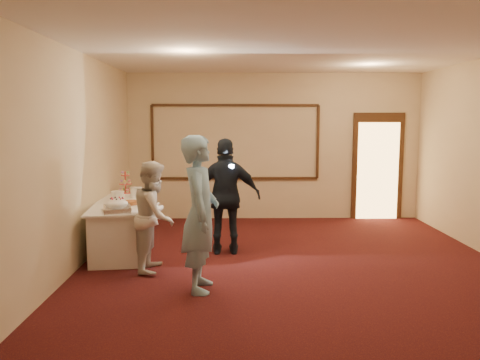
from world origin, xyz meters
name	(u,v)px	position (x,y,z in m)	size (l,w,h in m)	color
floor	(295,271)	(0.00, 0.00, 0.00)	(7.00, 7.00, 0.00)	black
room_walls	(298,122)	(0.00, 0.00, 2.03)	(6.04, 7.04, 3.02)	beige
wall_molding	(235,142)	(-0.80, 3.47, 1.60)	(3.45, 0.04, 1.55)	#381C10
doorway	(378,167)	(2.15, 3.45, 1.08)	(1.05, 0.07, 2.20)	#381C10
buffet_table	(124,226)	(-2.58, 1.13, 0.39)	(1.07, 2.25, 0.77)	white
pavlova_tray	(117,206)	(-2.48, 0.34, 0.85)	(0.47, 0.54, 0.19)	#B8BABF
cupcake_stand	(126,184)	(-2.75, 2.05, 0.92)	(0.29, 0.29, 0.42)	#D84A43
plate_stack_a	(118,197)	(-2.66, 1.09, 0.86)	(0.21, 0.21, 0.17)	white
plate_stack_b	(136,192)	(-2.46, 1.55, 0.85)	(0.20, 0.20, 0.17)	white
tart	(129,203)	(-2.42, 0.84, 0.80)	(0.31, 0.31, 0.06)	white
man	(200,214)	(-1.24, -0.66, 0.94)	(0.68, 0.45, 1.87)	#81B2D7
woman	(154,216)	(-1.92, 0.12, 0.75)	(0.73, 0.57, 1.50)	beige
guest	(227,197)	(-0.95, 0.91, 0.89)	(1.04, 0.43, 1.77)	black
camera_flash	(232,166)	(-0.87, 0.79, 1.36)	(0.07, 0.04, 0.05)	white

